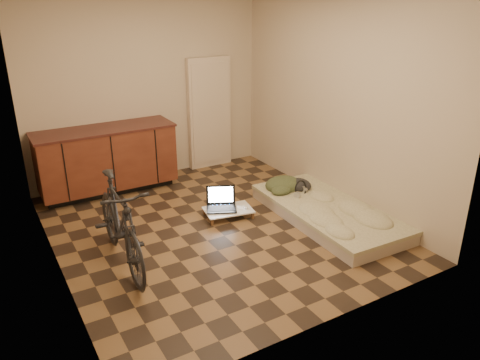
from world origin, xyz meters
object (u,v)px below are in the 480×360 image
futon (328,212)px  laptop (221,204)px  bicycle (120,219)px  lap_desk (228,210)px

futon → laptop: laptop is taller
bicycle → lap_desk: (1.46, 0.42, -0.43)m
futon → lap_desk: futon is taller
laptop → futon: bearing=-10.1°
futon → laptop: bearing=146.6°
lap_desk → laptop: 0.12m
bicycle → lap_desk: 1.57m
futon → lap_desk: size_ratio=3.24×
futon → lap_desk: bearing=148.4°
bicycle → futon: bearing=-3.5°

